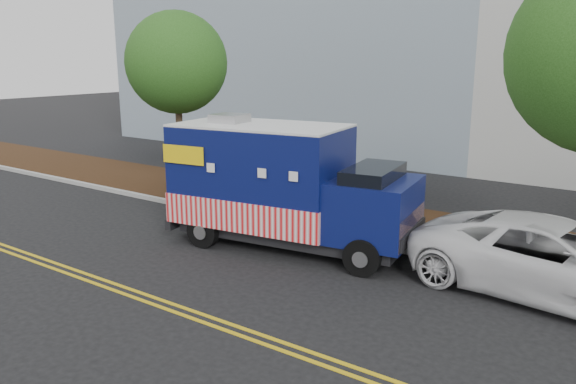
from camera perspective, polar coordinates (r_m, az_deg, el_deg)
The scene contains 9 objects.
ground at distance 16.14m, azimuth -2.45°, elevation -5.05°, with size 120.00×120.00×0.00m, color black.
curb at distance 17.20m, azimuth 0.38°, elevation -3.59°, with size 120.00×0.18×0.15m, color #9E9E99.
mulch_strip at distance 18.90m, azimuth 3.99°, elevation -2.03°, with size 120.00×4.00×0.15m, color black.
centerline_near at distance 13.13m, azimuth -14.48°, elevation -9.98°, with size 120.00×0.10×0.01m, color gold.
centerline_far at distance 12.98m, azimuth -15.32°, elevation -10.31°, with size 120.00×0.10×0.01m, color gold.
tree_a at distance 21.96m, azimuth -11.26°, elevation 12.73°, with size 3.81×3.81×6.84m.
sign_post at distance 20.70m, azimuth -11.49°, elevation 2.31°, with size 0.06×0.06×2.40m, color #473828.
food_truck at distance 15.42m, azimuth -0.79°, elevation 0.36°, with size 7.10×3.43×3.60m.
white_car at distance 13.61m, azimuth 25.54°, elevation -6.24°, with size 2.83×6.13×1.70m, color silver.
Camera 1 is at (9.30, -12.14, 5.17)m, focal length 35.00 mm.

